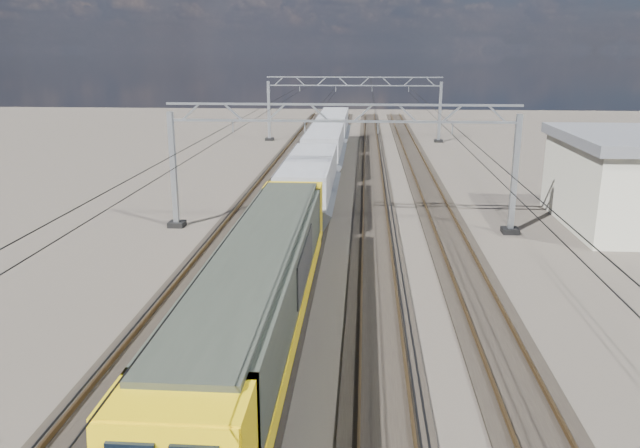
# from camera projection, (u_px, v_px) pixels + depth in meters

# --- Properties ---
(ground) EXTENTS (160.00, 160.00, 0.00)m
(ground) POSITION_uv_depth(u_px,v_px,m) (337.00, 251.00, 31.70)
(ground) COLOR black
(ground) RESTS_ON ground
(track_outer_west) EXTENTS (2.60, 140.00, 0.30)m
(track_outer_west) POSITION_uv_depth(u_px,v_px,m) (221.00, 248.00, 32.09)
(track_outer_west) COLOR black
(track_outer_west) RESTS_ON ground
(track_loco) EXTENTS (2.60, 140.00, 0.30)m
(track_loco) POSITION_uv_depth(u_px,v_px,m) (298.00, 249.00, 31.82)
(track_loco) COLOR black
(track_loco) RESTS_ON ground
(track_inner_east) EXTENTS (2.60, 140.00, 0.30)m
(track_inner_east) POSITION_uv_depth(u_px,v_px,m) (377.00, 251.00, 31.54)
(track_inner_east) COLOR black
(track_inner_east) RESTS_ON ground
(track_outer_east) EXTENTS (2.60, 140.00, 0.30)m
(track_outer_east) POSITION_uv_depth(u_px,v_px,m) (456.00, 253.00, 31.27)
(track_outer_east) COLOR black
(track_outer_east) RESTS_ON ground
(catenary_gantry_mid) EXTENTS (19.90, 0.90, 7.11)m
(catenary_gantry_mid) POSITION_uv_depth(u_px,v_px,m) (341.00, 162.00, 34.50)
(catenary_gantry_mid) COLOR #9BA2A9
(catenary_gantry_mid) RESTS_ON ground
(catenary_gantry_far) EXTENTS (19.90, 0.90, 7.11)m
(catenary_gantry_far) POSITION_uv_depth(u_px,v_px,m) (354.00, 106.00, 69.08)
(catenary_gantry_far) COLOR #9BA2A9
(catenary_gantry_far) RESTS_ON ground
(overhead_wires) EXTENTS (12.03, 140.00, 0.53)m
(overhead_wires) POSITION_uv_depth(u_px,v_px,m) (344.00, 121.00, 37.84)
(overhead_wires) COLOR black
(overhead_wires) RESTS_ON ground
(locomotive) EXTENTS (2.76, 21.10, 3.62)m
(locomotive) POSITION_uv_depth(u_px,v_px,m) (262.00, 288.00, 20.46)
(locomotive) COLOR black
(locomotive) RESTS_ON ground
(hopper_wagon_lead) EXTENTS (3.38, 13.00, 3.25)m
(hopper_wagon_lead) POSITION_uv_depth(u_px,v_px,m) (309.00, 182.00, 37.49)
(hopper_wagon_lead) COLOR black
(hopper_wagon_lead) RESTS_ON ground
(hopper_wagon_mid) EXTENTS (3.38, 13.00, 3.25)m
(hopper_wagon_mid) POSITION_uv_depth(u_px,v_px,m) (324.00, 147.00, 51.13)
(hopper_wagon_mid) COLOR black
(hopper_wagon_mid) RESTS_ON ground
(hopper_wagon_third) EXTENTS (3.38, 13.00, 3.25)m
(hopper_wagon_third) POSITION_uv_depth(u_px,v_px,m) (333.00, 127.00, 64.77)
(hopper_wagon_third) COLOR black
(hopper_wagon_third) RESTS_ON ground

